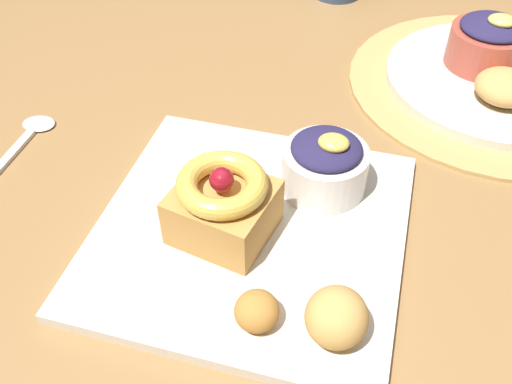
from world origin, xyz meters
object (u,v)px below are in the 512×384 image
at_px(back_plate, 497,80).
at_px(back_ramekin, 488,42).
at_px(back_pastry, 505,87).
at_px(front_plate, 250,231).
at_px(berry_ramekin, 325,164).
at_px(spoon, 27,137).
at_px(cake_slice, 223,204).
at_px(fritter_middle, 337,317).
at_px(fritter_front, 257,311).

height_order(back_plate, back_ramekin, back_ramekin).
bearing_deg(back_ramekin, back_pastry, -74.27).
height_order(front_plate, back_plate, back_plate).
distance_m(front_plate, back_plate, 0.41).
height_order(berry_ramekin, spoon, berry_ramekin).
relative_size(cake_slice, fritter_middle, 1.89).
relative_size(fritter_front, spoon, 0.30).
height_order(front_plate, fritter_middle, fritter_middle).
relative_size(front_plate, back_ramekin, 2.93).
bearing_deg(fritter_front, spoon, 151.84).
distance_m(fritter_middle, back_ramekin, 0.47).
bearing_deg(back_plate, cake_slice, -126.77).
bearing_deg(spoon, front_plate, -104.75).
bearing_deg(fritter_middle, back_pastry, 69.64).
height_order(berry_ramekin, fritter_front, berry_ramekin).
bearing_deg(fritter_middle, berry_ramekin, 103.81).
distance_m(front_plate, fritter_front, 0.11).
distance_m(berry_ramekin, fritter_front, 0.18).
relative_size(front_plate, back_plate, 1.03).
relative_size(back_plate, back_ramekin, 2.86).
distance_m(back_ramekin, back_pastry, 0.08).
xyz_separation_m(front_plate, spoon, (-0.29, 0.07, -0.00)).
distance_m(fritter_front, spoon, 0.37).
bearing_deg(back_pastry, fritter_front, -118.02).
xyz_separation_m(front_plate, cake_slice, (-0.02, -0.01, 0.04)).
height_order(front_plate, cake_slice, cake_slice).
relative_size(berry_ramekin, spoon, 0.68).
distance_m(front_plate, berry_ramekin, 0.10).
bearing_deg(berry_ramekin, back_pastry, 48.55).
height_order(fritter_front, back_plate, fritter_front).
bearing_deg(cake_slice, back_pastry, 48.20).
height_order(front_plate, fritter_front, fritter_front).
bearing_deg(berry_ramekin, back_plate, 55.39).
distance_m(cake_slice, fritter_front, 0.11).
xyz_separation_m(back_ramekin, spoon, (-0.51, -0.28, -0.05)).
xyz_separation_m(fritter_middle, spoon, (-0.39, 0.17, -0.03)).
distance_m(fritter_front, back_ramekin, 0.49).
bearing_deg(berry_ramekin, fritter_front, -97.07).
distance_m(back_ramekin, spoon, 0.58).
height_order(front_plate, back_ramekin, back_ramekin).
relative_size(fritter_middle, back_pastry, 0.75).
relative_size(front_plate, cake_slice, 2.89).
relative_size(fritter_front, back_plate, 0.13).
xyz_separation_m(berry_ramekin, fritter_middle, (0.04, -0.17, -0.01)).
distance_m(back_plate, back_ramekin, 0.05).
bearing_deg(front_plate, berry_ramekin, 52.89).
xyz_separation_m(cake_slice, fritter_front, (0.06, -0.09, -0.02)).
xyz_separation_m(fritter_front, back_plate, (0.20, 0.44, -0.02)).
bearing_deg(back_pastry, cake_slice, -131.80).
distance_m(fritter_middle, back_pastry, 0.40).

